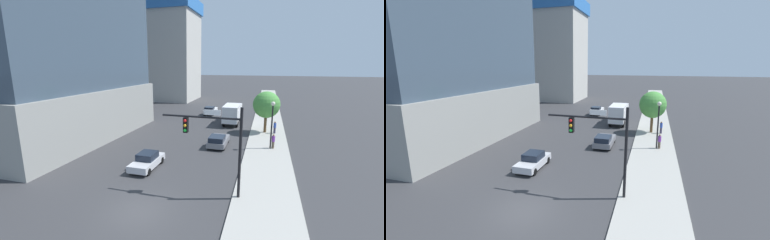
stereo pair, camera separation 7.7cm
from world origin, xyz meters
The scene contains 12 objects.
ground_plane centered at (0.00, 0.00, 0.00)m, with size 400.00×400.00×0.00m, color #333335.
sidewalk centered at (7.74, 20.00, 0.07)m, with size 4.49×120.00×0.15m, color #9E9B93.
construction_building centered at (-17.94, 49.57, 13.55)m, with size 17.51×22.07×32.86m.
traffic_light_pole centered at (4.19, 3.30, 4.34)m, with size 5.58×0.48×6.27m.
street_lamp centered at (8.06, 14.67, 3.57)m, with size 0.44×0.44×5.14m.
street_tree centered at (7.38, 21.44, 3.88)m, with size 3.51×3.51×5.50m.
car_white centered at (-2.52, 32.27, 0.75)m, with size 1.83×4.45×1.52m.
car_gray centered at (2.40, 14.23, 0.68)m, with size 1.91×4.33×1.37m.
car_silver centered at (-2.52, 6.36, 0.68)m, with size 1.79×4.08×1.42m.
box_truck centered at (2.40, 25.88, 1.76)m, with size 2.26×6.93×3.07m.
pedestrian_purple_shirt centered at (8.33, 14.79, 0.94)m, with size 0.34×0.34×1.57m.
pedestrian_blue_shirt centered at (8.62, 21.25, 0.96)m, with size 0.34×0.34×1.59m.
Camera 2 is at (7.45, -12.80, 9.12)m, focal length 23.63 mm.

